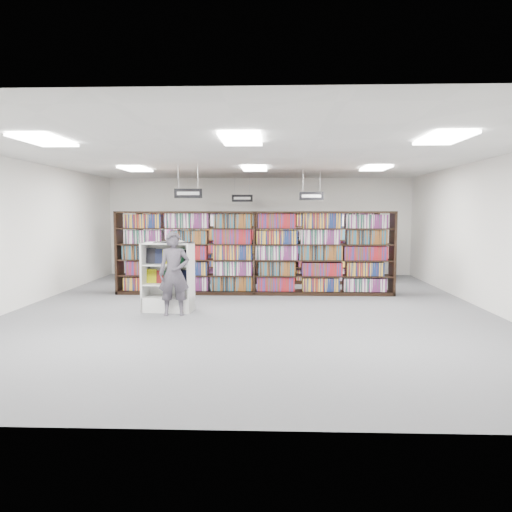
{
  "coord_description": "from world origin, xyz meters",
  "views": [
    {
      "loc": [
        0.5,
        -10.57,
        2.07
      ],
      "look_at": [
        0.09,
        0.5,
        1.1
      ],
      "focal_mm": 35.0,
      "sensor_mm": 36.0,
      "label": 1
    }
  ],
  "objects_px": {
    "open_book": "(172,241)",
    "shopper": "(174,274)",
    "endcap_display": "(169,288)",
    "bookshelf_row_near": "(254,253)"
  },
  "relations": [
    {
      "from": "endcap_display",
      "to": "shopper",
      "type": "height_order",
      "value": "shopper"
    },
    {
      "from": "endcap_display",
      "to": "shopper",
      "type": "distance_m",
      "value": 0.6
    },
    {
      "from": "open_book",
      "to": "shopper",
      "type": "relative_size",
      "value": 0.45
    },
    {
      "from": "open_book",
      "to": "shopper",
      "type": "height_order",
      "value": "shopper"
    },
    {
      "from": "endcap_display",
      "to": "open_book",
      "type": "height_order",
      "value": "open_book"
    },
    {
      "from": "bookshelf_row_near",
      "to": "endcap_display",
      "type": "xyz_separation_m",
      "value": [
        -1.72,
        -2.26,
        -0.56
      ]
    },
    {
      "from": "open_book",
      "to": "shopper",
      "type": "xyz_separation_m",
      "value": [
        0.1,
        -0.35,
        -0.63
      ]
    },
    {
      "from": "endcap_display",
      "to": "open_book",
      "type": "relative_size",
      "value": 1.91
    },
    {
      "from": "bookshelf_row_near",
      "to": "shopper",
      "type": "bearing_deg",
      "value": -119.22
    },
    {
      "from": "bookshelf_row_near",
      "to": "shopper",
      "type": "distance_m",
      "value": 3.1
    }
  ]
}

